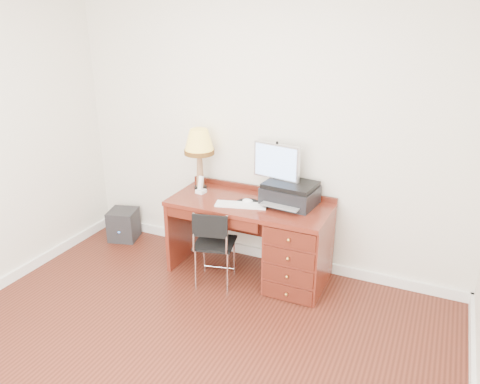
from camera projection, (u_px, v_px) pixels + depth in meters
The scene contains 12 objects.
ground at pixel (173, 364), 3.42m from camera, with size 4.00×4.00×0.00m, color #3A150D.
room_shell at pixel (213, 311), 3.93m from camera, with size 4.00×4.00×4.00m.
desk at pixel (281, 241), 4.33m from camera, with size 1.50×0.67×0.75m.
monitor at pixel (276, 165), 4.29m from camera, with size 0.47×0.18×0.54m.
keyboard at pixel (241, 205), 4.25m from camera, with size 0.47×0.13×0.02m, color white.
mouse_pad at pixel (248, 202), 4.30m from camera, with size 0.23×0.23×0.05m.
printer at pixel (290, 193), 4.26m from camera, with size 0.50×0.41×0.21m.
leg_lamp at pixel (199, 145), 4.51m from camera, with size 0.29×0.29×0.60m.
phone at pixel (201, 188), 4.54m from camera, with size 0.09×0.09×0.17m.
pen_cup at pixel (274, 192), 4.43m from camera, with size 0.08×0.08×0.10m, color black.
chair at pixel (212, 240), 4.26m from camera, with size 0.43×0.43×0.75m.
equipment_box at pixel (124, 225), 5.23m from camera, with size 0.29×0.29×0.34m, color black.
Camera 1 is at (1.58, -2.28, 2.41)m, focal length 35.00 mm.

